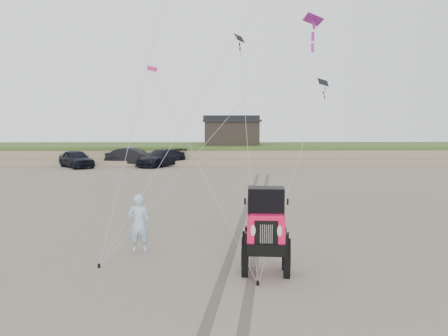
% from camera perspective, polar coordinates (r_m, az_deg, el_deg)
% --- Properties ---
extents(ground, '(160.00, 160.00, 0.00)m').
position_cam_1_polar(ground, '(13.58, -1.56, -12.32)').
color(ground, '#6B6054').
rests_on(ground, ground).
extents(dune_ridge, '(160.00, 14.25, 1.73)m').
position_cam_1_polar(dune_ridge, '(50.51, -1.33, 2.06)').
color(dune_ridge, '#7A6B54').
rests_on(dune_ridge, ground).
extents(cabin, '(6.40, 5.40, 3.35)m').
position_cam_1_polar(cabin, '(49.94, 0.96, 4.79)').
color(cabin, black).
rests_on(cabin, dune_ridge).
extents(truck_a, '(4.62, 5.07, 1.67)m').
position_cam_1_polar(truck_a, '(43.65, -18.73, 1.15)').
color(truck_a, black).
rests_on(truck_a, ground).
extents(truck_b, '(5.56, 2.83, 1.75)m').
position_cam_1_polar(truck_b, '(44.37, -11.79, 1.46)').
color(truck_b, black).
rests_on(truck_b, ground).
extents(truck_c, '(5.15, 6.08, 1.67)m').
position_cam_1_polar(truck_c, '(42.98, -8.20, 1.33)').
color(truck_c, black).
rests_on(truck_c, ground).
extents(jeep, '(2.77, 5.44, 1.95)m').
position_cam_1_polar(jeep, '(12.46, 5.48, -9.34)').
color(jeep, '#F4114C').
rests_on(jeep, ground).
extents(man, '(0.75, 0.54, 1.93)m').
position_cam_1_polar(man, '(14.73, -11.08, -7.08)').
color(man, '#81ACC7').
rests_on(man, ground).
extents(kite_flock, '(8.70, 6.29, 8.63)m').
position_cam_1_polar(kite_flock, '(22.70, 8.12, 19.82)').
color(kite_flock, purple).
rests_on(kite_flock, ground).
extents(stake_main, '(0.08, 0.08, 0.12)m').
position_cam_1_polar(stake_main, '(13.67, -16.02, -12.17)').
color(stake_main, black).
rests_on(stake_main, ground).
extents(stake_aux, '(0.08, 0.08, 0.12)m').
position_cam_1_polar(stake_aux, '(11.89, 4.43, -14.75)').
color(stake_aux, black).
rests_on(stake_aux, ground).
extents(tire_tracks, '(5.22, 29.74, 0.01)m').
position_cam_1_polar(tire_tracks, '(21.41, 3.94, -5.52)').
color(tire_tracks, '#4C443D').
rests_on(tire_tracks, ground).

